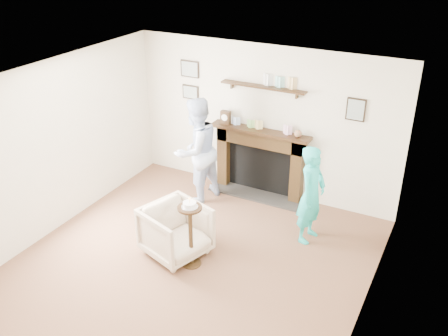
{
  "coord_description": "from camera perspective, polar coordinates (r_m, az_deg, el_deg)",
  "views": [
    {
      "loc": [
        2.91,
        -4.48,
        4.16
      ],
      "look_at": [
        0.11,
        0.9,
        1.14
      ],
      "focal_mm": 40.0,
      "sensor_mm": 36.0,
      "label": 1
    }
  ],
  "objects": [
    {
      "name": "man",
      "position": [
        8.37,
        -3.04,
        -3.42
      ],
      "size": [
        0.87,
        1.0,
        1.74
      ],
      "primitive_type": "imported",
      "rotation": [
        0.0,
        0.0,
        -1.86
      ],
      "color": "silver",
      "rests_on": "ground"
    },
    {
      "name": "pedestal_table",
      "position": [
        6.51,
        -3.87,
        -6.45
      ],
      "size": [
        0.32,
        0.32,
        1.03
      ],
      "color": "black",
      "rests_on": "ground"
    },
    {
      "name": "room_shell",
      "position": [
        6.46,
        -1.75,
        3.28
      ],
      "size": [
        4.54,
        5.02,
        2.52
      ],
      "color": "beige",
      "rests_on": "ground"
    },
    {
      "name": "armchair",
      "position": [
        7.09,
        -5.38,
        -9.65
      ],
      "size": [
        1.0,
        0.99,
        0.73
      ],
      "primitive_type": "imported",
      "rotation": [
        0.0,
        0.0,
        1.25
      ],
      "color": "tan",
      "rests_on": "ground"
    },
    {
      "name": "ground",
      "position": [
        6.77,
        -4.45,
        -11.56
      ],
      "size": [
        5.0,
        5.0,
        0.0
      ],
      "primitive_type": "plane",
      "color": "brown",
      "rests_on": "ground"
    },
    {
      "name": "woman",
      "position": [
        7.46,
        9.52,
        -7.87
      ],
      "size": [
        0.41,
        0.57,
        1.45
      ],
      "primitive_type": "imported",
      "rotation": [
        0.0,
        0.0,
        1.45
      ],
      "color": "#1FA8B3",
      "rests_on": "ground"
    }
  ]
}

